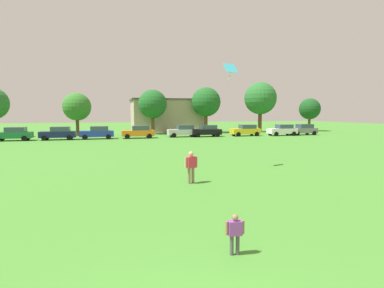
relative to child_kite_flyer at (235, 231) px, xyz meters
The scene contains 19 objects.
ground_plane 26.56m from the child_kite_flyer, 94.02° to the left, with size 160.00×160.00×0.00m, color #42842D.
child_kite_flyer is the anchor object (origin of this frame).
adult_bystander 7.89m from the child_kite_flyer, 83.51° to the left, with size 0.71×0.46×1.58m.
kite 13.29m from the child_kite_flyer, 69.45° to the left, with size 0.99×0.69×1.03m.
parked_car_green_0 38.77m from the child_kite_flyer, 112.03° to the left, with size 4.30×2.02×1.68m.
parked_car_navy_1 37.13m from the child_kite_flyer, 104.66° to the left, with size 4.30×2.02×1.68m.
parked_car_blue_2 36.36m from the child_kite_flyer, 97.31° to the left, with size 4.30×2.02×1.68m.
parked_car_orange_3 36.02m from the child_kite_flyer, 88.88° to the left, with size 4.30×2.02×1.68m.
parked_car_silver_4 37.32m from the child_kite_flyer, 79.04° to the left, with size 4.30×2.02×1.68m.
parked_car_black_5 37.69m from the child_kite_flyer, 73.97° to the left, with size 4.30×2.02×1.68m.
parked_car_yellow_6 39.79m from the child_kite_flyer, 65.49° to the left, with size 4.30×2.02×1.68m.
parked_car_white_7 41.83m from the child_kite_flyer, 57.97° to the left, with size 4.30×2.02×1.68m.
parked_car_gray_8 44.32m from the child_kite_flyer, 54.09° to the left, with size 4.30×2.02×1.68m.
tree_left 43.03m from the child_kite_flyer, 100.33° to the left, with size 4.08×4.08×6.35m.
tree_center_left 44.09m from the child_kite_flyer, 85.22° to the left, with size 4.57×4.57×7.12m.
tree_center_right 46.89m from the child_kite_flyer, 73.90° to the left, with size 4.98×4.98×7.76m.
tree_right 49.82m from the child_kite_flyer, 62.72° to the left, with size 5.64×5.64×8.78m.
tree_far_right 55.83m from the child_kite_flyer, 53.40° to the left, with size 3.92×3.92×6.11m.
house_left 51.18m from the child_kite_flyer, 82.02° to the left, with size 13.02×9.32×5.91m.
Camera 1 is at (-0.99, -3.37, 3.47)m, focal length 29.33 mm.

